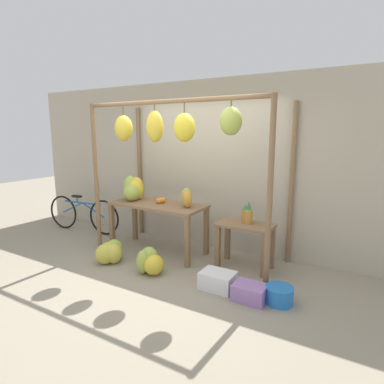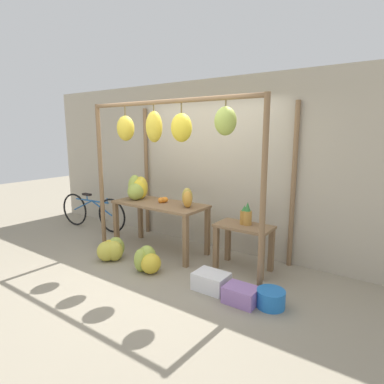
{
  "view_description": "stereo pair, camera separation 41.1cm",
  "coord_description": "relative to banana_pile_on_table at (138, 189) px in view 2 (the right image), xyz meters",
  "views": [
    {
      "loc": [
        2.48,
        -3.4,
        1.96
      ],
      "look_at": [
        0.11,
        0.69,
        1.07
      ],
      "focal_mm": 30.0,
      "sensor_mm": 36.0,
      "label": 1
    },
    {
      "loc": [
        2.83,
        -3.18,
        1.96
      ],
      "look_at": [
        0.11,
        0.69,
        1.07
      ],
      "focal_mm": 30.0,
      "sensor_mm": 36.0,
      "label": 2
    }
  ],
  "objects": [
    {
      "name": "ground_plane",
      "position": [
        1.04,
        -0.71,
        -1.0
      ],
      "size": [
        20.0,
        20.0,
        0.0
      ],
      "primitive_type": "plane",
      "color": "gray"
    },
    {
      "name": "shop_wall_back",
      "position": [
        1.04,
        0.71,
        0.4
      ],
      "size": [
        8.0,
        0.08,
        2.8
      ],
      "color": "#B2A893",
      "rests_on": "ground_plane"
    },
    {
      "name": "stall_awning",
      "position": [
        1.06,
        -0.3,
        0.8
      ],
      "size": [
        2.91,
        1.25,
        2.39
      ],
      "color": "brown",
      "rests_on": "ground_plane"
    },
    {
      "name": "display_table_main",
      "position": [
        0.51,
        -0.02,
        -0.31
      ],
      "size": [
        1.57,
        0.69,
        0.82
      ],
      "color": "brown",
      "rests_on": "ground_plane"
    },
    {
      "name": "display_table_side",
      "position": [
        1.97,
        0.1,
        -0.51
      ],
      "size": [
        0.8,
        0.45,
        0.66
      ],
      "color": "brown",
      "rests_on": "ground_plane"
    },
    {
      "name": "banana_pile_on_table",
      "position": [
        0.0,
        0.0,
        0.0
      ],
      "size": [
        0.38,
        0.45,
        0.41
      ],
      "color": "yellow",
      "rests_on": "display_table_main"
    },
    {
      "name": "orange_pile",
      "position": [
        0.54,
        0.02,
        -0.14
      ],
      "size": [
        0.13,
        0.17,
        0.1
      ],
      "color": "orange",
      "rests_on": "display_table_main"
    },
    {
      "name": "pineapple_cluster",
      "position": [
        1.97,
        0.14,
        -0.2
      ],
      "size": [
        0.17,
        0.13,
        0.33
      ],
      "color": "#A3702D",
      "rests_on": "display_table_side"
    },
    {
      "name": "banana_pile_ground_left",
      "position": [
        0.14,
        -0.75,
        -0.84
      ],
      "size": [
        0.44,
        0.53,
        0.34
      ],
      "color": "gold",
      "rests_on": "ground_plane"
    },
    {
      "name": "banana_pile_ground_right",
      "position": [
        0.89,
        -0.75,
        -0.83
      ],
      "size": [
        0.46,
        0.4,
        0.36
      ],
      "color": "gold",
      "rests_on": "ground_plane"
    },
    {
      "name": "fruit_crate_white",
      "position": [
        1.91,
        -0.69,
        -0.89
      ],
      "size": [
        0.42,
        0.31,
        0.22
      ],
      "color": "silver",
      "rests_on": "ground_plane"
    },
    {
      "name": "blue_bucket",
      "position": [
        2.68,
        -0.64,
        -0.9
      ],
      "size": [
        0.32,
        0.32,
        0.2
      ],
      "color": "blue",
      "rests_on": "ground_plane"
    },
    {
      "name": "parked_bicycle",
      "position": [
        -1.43,
        0.12,
        -0.64
      ],
      "size": [
        1.71,
        0.22,
        0.72
      ],
      "color": "black",
      "rests_on": "ground_plane"
    },
    {
      "name": "papaya_pile",
      "position": [
        1.05,
        0.01,
        -0.04
      ],
      "size": [
        0.25,
        0.25,
        0.29
      ],
      "color": "gold",
      "rests_on": "display_table_main"
    },
    {
      "name": "fruit_crate_purple",
      "position": [
        2.36,
        -0.76,
        -0.9
      ],
      "size": [
        0.38,
        0.28,
        0.2
      ],
      "color": "#9970B7",
      "rests_on": "ground_plane"
    }
  ]
}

